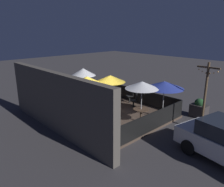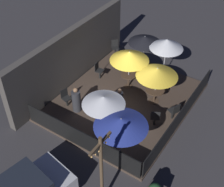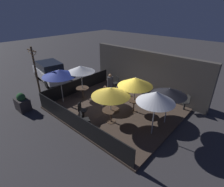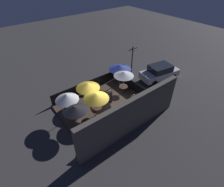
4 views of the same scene
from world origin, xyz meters
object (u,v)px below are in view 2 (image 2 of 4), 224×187
object	(u,v)px
dining_table_1	(104,126)
patron_1	(119,101)
patio_chair_1	(66,97)
patio_umbrella_0	(157,72)
patio_umbrella_1	(104,100)
patio_chair_4	(115,47)
patron_0	(76,101)
light_post	(101,169)
patio_umbrella_4	(167,44)
patio_chair_2	(155,117)
dining_table_0	(155,92)
patio_chair_0	(99,70)
dining_table_2	(129,77)
patio_umbrella_2	(130,56)
patio_umbrella_3	(145,40)
patio_chair_3	(174,111)
patio_umbrella_5	(121,122)

from	to	relation	value
dining_table_1	patron_1	size ratio (longest dim) A/B	0.65
patio_chair_1	patio_umbrella_0	bearing A→B (deg)	50.42
patio_umbrella_1	patio_chair_4	xyz separation A→B (m)	(5.70, 3.14, -1.55)
patio_umbrella_1	patron_0	size ratio (longest dim) A/B	1.70
light_post	patio_chair_4	bearing A→B (deg)	30.30
patron_0	light_post	bearing A→B (deg)	-8.08
patio_umbrella_4	patio_chair_2	world-z (taller)	patio_umbrella_4
patio_umbrella_0	patron_0	distance (m)	3.98
dining_table_1	light_post	world-z (taller)	light_post
dining_table_0	patio_chair_0	world-z (taller)	patio_chair_0
patio_chair_2	patio_chair_4	world-z (taller)	patio_chair_4
patio_umbrella_1	dining_table_2	bearing A→B (deg)	14.37
patio_umbrella_4	patio_chair_2	bearing A→B (deg)	-159.32
patio_umbrella_2	patio_umbrella_3	size ratio (longest dim) A/B	1.06
dining_table_2	patron_0	bearing A→B (deg)	158.76
dining_table_0	light_post	xyz separation A→B (m)	(-5.83, -0.94, 1.25)
dining_table_0	patio_chair_3	bearing A→B (deg)	-115.11
patio_chair_3	patio_chair_4	size ratio (longest dim) A/B	1.00
patio_chair_2	dining_table_0	bearing A→B (deg)	0.00
patio_chair_2	patron_1	distance (m)	1.87
patio_chair_4	light_post	size ratio (longest dim) A/B	0.27
dining_table_2	light_post	size ratio (longest dim) A/B	0.23
patron_0	light_post	size ratio (longest dim) A/B	0.38
patio_chair_1	patron_0	distance (m)	0.66
patio_umbrella_2	dining_table_1	world-z (taller)	patio_umbrella_2
patio_umbrella_0	patron_0	world-z (taller)	patio_umbrella_0
patio_chair_0	patron_0	size ratio (longest dim) A/B	0.72
patio_umbrella_2	dining_table_1	distance (m)	3.86
patio_umbrella_1	patio_umbrella_5	size ratio (longest dim) A/B	1.04
dining_table_1	patio_umbrella_2	bearing A→B (deg)	14.37
dining_table_2	patron_0	distance (m)	3.09
patio_chair_1	patio_chair_3	size ratio (longest dim) A/B	0.97
patio_umbrella_2	light_post	distance (m)	6.65
patio_umbrella_3	dining_table_0	distance (m)	3.11
patio_umbrella_1	dining_table_1	world-z (taller)	patio_umbrella_1
patio_umbrella_4	patron_1	world-z (taller)	patio_umbrella_4
patio_umbrella_4	patio_umbrella_3	bearing A→B (deg)	88.22
patio_umbrella_3	light_post	xyz separation A→B (m)	(-8.01, -2.80, 0.02)
patio_umbrella_0	patio_umbrella_4	world-z (taller)	patio_umbrella_4
patio_umbrella_3	dining_table_1	size ratio (longest dim) A/B	2.39
dining_table_2	patron_1	world-z (taller)	patron_1
dining_table_1	patio_chair_4	size ratio (longest dim) A/B	0.89
patio_umbrella_5	patio_chair_4	bearing A→B (deg)	34.62
patio_umbrella_3	patio_chair_2	size ratio (longest dim) A/B	2.17
patio_umbrella_4	dining_table_2	bearing A→B (deg)	149.65
patio_umbrella_1	patron_0	bearing A→B (deg)	72.40
patio_umbrella_1	patio_chair_0	xyz separation A→B (m)	(3.28, 2.62, -1.54)
patio_umbrella_4	patio_umbrella_5	world-z (taller)	patio_umbrella_4
patio_umbrella_3	patio_umbrella_0	bearing A→B (deg)	-139.62
patio_umbrella_5	light_post	size ratio (longest dim) A/B	0.63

